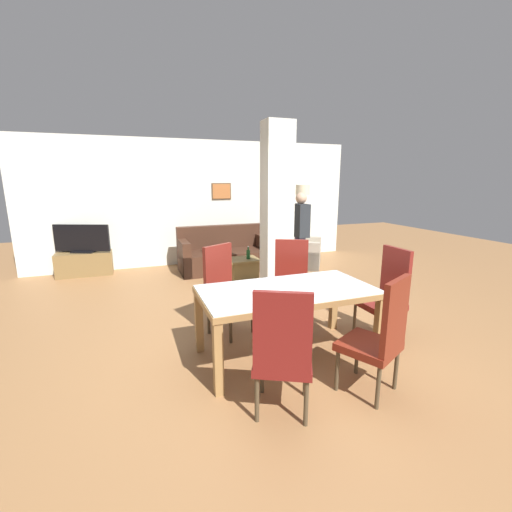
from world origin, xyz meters
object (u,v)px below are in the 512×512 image
(dining_chair_far_left, at_px, (225,288))
(floor_lamp, at_px, (302,197))
(dining_chair_far_right, at_px, (291,280))
(dining_table, at_px, (287,302))
(tv_screen, at_px, (82,239))
(dining_chair_near_right, at_px, (380,335))
(dining_chair_head_right, at_px, (386,292))
(tv_stand, at_px, (85,264))
(armchair, at_px, (299,254))
(coffee_table, at_px, (243,270))
(dining_chair_near_left, at_px, (283,351))
(bottle, at_px, (248,254))
(standing_person, at_px, (300,229))
(sofa, at_px, (224,255))

(dining_chair_far_left, relative_size, floor_lamp, 0.63)
(floor_lamp, bearing_deg, dining_chair_far_left, -131.28)
(dining_chair_far_left, bearing_deg, dining_chair_far_right, 151.97)
(dining_table, xyz_separation_m, tv_screen, (-2.38, 4.26, 0.12))
(dining_chair_far_right, relative_size, dining_chair_near_right, 1.00)
(dining_chair_head_right, height_order, tv_stand, dining_chair_head_right)
(armchair, xyz_separation_m, coffee_table, (-1.53, -0.73, -0.04))
(dining_chair_near_right, xyz_separation_m, tv_stand, (-2.83, 5.17, -0.34))
(dining_chair_near_left, distance_m, bottle, 3.66)
(dining_chair_far_left, distance_m, dining_chair_head_right, 1.94)
(dining_chair_far_left, xyz_separation_m, bottle, (0.95, 1.85, -0.03))
(dining_chair_head_right, bearing_deg, tv_screen, 40.81)
(dining_chair_far_right, bearing_deg, bottle, -62.92)
(dining_chair_far_right, bearing_deg, standing_person, -92.28)
(dining_table, height_order, dining_chair_near_right, dining_chair_near_right)
(floor_lamp, bearing_deg, tv_screen, 174.71)
(coffee_table, bearing_deg, tv_stand, 151.04)
(dining_chair_near_right, bearing_deg, tv_stand, 92.18)
(dining_chair_head_right, height_order, armchair, dining_chair_head_right)
(dining_chair_near_right, relative_size, tv_screen, 1.07)
(dining_chair_far_left, relative_size, tv_screen, 1.07)
(dining_chair_far_left, bearing_deg, coffee_table, -143.32)
(dining_table, bearing_deg, armchair, 60.72)
(dining_table, relative_size, coffee_table, 3.22)
(dining_chair_near_left, bearing_deg, standing_person, 88.07)
(dining_chair_head_right, bearing_deg, dining_chair_far_left, 64.87)
(tv_stand, relative_size, standing_person, 0.63)
(dining_chair_head_right, height_order, standing_person, standing_person)
(dining_chair_head_right, bearing_deg, floor_lamp, -13.11)
(dining_chair_near_left, bearing_deg, sofa, 107.84)
(dining_chair_far_left, relative_size, dining_chair_far_right, 1.00)
(armchair, relative_size, floor_lamp, 0.68)
(armchair, distance_m, floor_lamp, 1.28)
(dining_chair_far_right, xyz_separation_m, dining_chair_near_right, (-0.00, -1.74, 0.00))
(dining_chair_far_right, height_order, sofa, dining_chair_far_right)
(coffee_table, relative_size, tv_stand, 0.55)
(dining_chair_far_left, bearing_deg, sofa, -134.01)
(coffee_table, xyz_separation_m, tv_stand, (-2.79, 1.54, 0.00))
(dining_chair_far_right, xyz_separation_m, tv_screen, (-2.83, 3.43, 0.16))
(dining_chair_far_right, bearing_deg, armchair, -91.08)
(dining_chair_near_right, height_order, coffee_table, dining_chair_near_right)
(bottle, bearing_deg, floor_lamp, 34.56)
(armchair, xyz_separation_m, tv_stand, (-4.32, 0.81, -0.04))
(floor_lamp, distance_m, standing_person, 1.40)
(bottle, bearing_deg, tv_stand, 151.03)
(dining_table, height_order, sofa, sofa)
(bottle, xyz_separation_m, floor_lamp, (1.70, 1.17, 0.93))
(dining_chair_near_right, bearing_deg, dining_table, 90.00)
(tv_stand, bearing_deg, dining_chair_head_right, -49.19)
(tv_screen, bearing_deg, dining_chair_far_left, 141.87)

